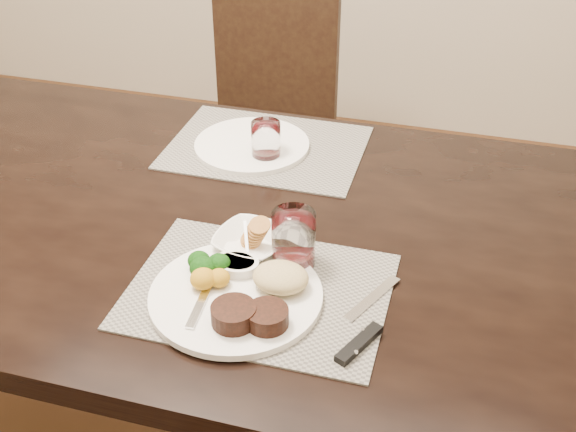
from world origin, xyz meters
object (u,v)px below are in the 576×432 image
(cracker_bowl, at_px, (251,241))
(wine_glass_near, at_px, (293,242))
(dinner_plate, at_px, (243,294))
(far_plate, at_px, (252,145))
(chair_far, at_px, (267,118))
(steak_knife, at_px, (362,332))

(cracker_bowl, height_order, wine_glass_near, wine_glass_near)
(dinner_plate, relative_size, far_plate, 1.12)
(chair_far, height_order, far_plate, chair_far)
(steak_knife, relative_size, far_plate, 0.90)
(wine_glass_near, bearing_deg, cracker_bowl, 166.81)
(far_plate, bearing_deg, cracker_bowl, -72.06)
(steak_knife, relative_size, wine_glass_near, 2.22)
(dinner_plate, relative_size, cracker_bowl, 1.93)
(cracker_bowl, relative_size, far_plate, 0.58)
(chair_far, bearing_deg, far_plate, -75.74)
(dinner_plate, bearing_deg, cracker_bowl, 82.05)
(steak_knife, height_order, wine_glass_near, wine_glass_near)
(chair_far, bearing_deg, dinner_plate, -74.68)
(chair_far, relative_size, cracker_bowl, 5.66)
(far_plate, bearing_deg, chair_far, 104.26)
(chair_far, xyz_separation_m, wine_glass_near, (0.38, -1.05, 0.30))
(dinner_plate, distance_m, cracker_bowl, 0.15)
(cracker_bowl, height_order, far_plate, cracker_bowl)
(dinner_plate, xyz_separation_m, far_plate, (-0.16, 0.54, -0.01))
(chair_far, bearing_deg, cracker_bowl, -74.34)
(steak_knife, bearing_deg, chair_far, 139.07)
(dinner_plate, height_order, steak_knife, dinner_plate)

